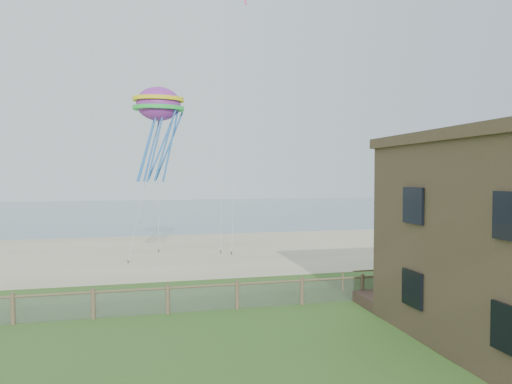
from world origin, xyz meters
TOP-DOWN VIEW (x-y plane):
  - ground at (0.00, 0.00)m, footprint 160.00×160.00m
  - sand_beach at (0.00, 22.00)m, footprint 72.00×20.00m
  - ocean at (0.00, 66.00)m, footprint 160.00×68.00m
  - chainlink_fence at (0.00, 6.00)m, footprint 36.20×0.20m
  - motel_deck at (13.00, 5.00)m, footprint 15.00×2.00m
  - picnic_table at (8.02, 5.00)m, footprint 2.21×1.82m
  - octopus_kite at (-3.10, 15.04)m, footprint 3.55×2.91m

SIDE VIEW (x-z plane):
  - ground at x=0.00m, z-range 0.00..0.00m
  - ocean at x=0.00m, z-range -0.01..0.01m
  - sand_beach at x=0.00m, z-range -0.01..0.01m
  - motel_deck at x=13.00m, z-range 0.00..0.50m
  - picnic_table at x=8.02m, z-range 0.00..0.83m
  - chainlink_fence at x=0.00m, z-range -0.07..1.18m
  - octopus_kite at x=-3.10m, z-range 5.44..11.80m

